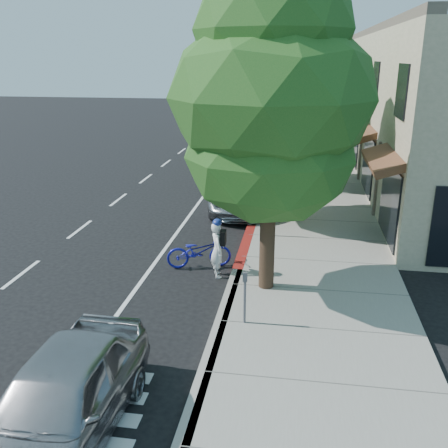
% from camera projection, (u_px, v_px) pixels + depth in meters
% --- Properties ---
extents(ground, '(120.00, 120.00, 0.00)m').
position_uv_depth(ground, '(242.00, 261.00, 15.43)').
color(ground, black).
rests_on(ground, ground).
extents(sidewalk, '(4.60, 56.00, 0.15)m').
position_uv_depth(sidewalk, '(313.00, 194.00, 22.56)').
color(sidewalk, gray).
rests_on(sidewalk, ground).
extents(curb, '(0.30, 56.00, 0.15)m').
position_uv_depth(curb, '(263.00, 192.00, 22.90)').
color(curb, '#9E998E').
rests_on(curb, ground).
extents(curb_red_segment, '(0.32, 4.00, 0.15)m').
position_uv_depth(curb_red_segment, '(245.00, 247.00, 16.34)').
color(curb_red_segment, maroon).
rests_on(curb_red_segment, ground).
extents(storefront_building, '(10.00, 36.00, 7.00)m').
position_uv_depth(storefront_building, '(438.00, 100.00, 29.76)').
color(storefront_building, beige).
rests_on(storefront_building, ground).
extents(street_tree_0, '(4.97, 4.97, 8.06)m').
position_uv_depth(street_tree_0, '(271.00, 102.00, 11.84)').
color(street_tree_0, black).
rests_on(street_tree_0, ground).
extents(street_tree_1, '(5.24, 5.24, 7.23)m').
position_uv_depth(street_tree_1, '(282.00, 107.00, 17.67)').
color(street_tree_1, black).
rests_on(street_tree_1, ground).
extents(street_tree_2, '(4.66, 4.66, 6.79)m').
position_uv_depth(street_tree_2, '(287.00, 99.00, 23.35)').
color(street_tree_2, black).
rests_on(street_tree_2, ground).
extents(street_tree_3, '(5.35, 5.35, 7.63)m').
position_uv_depth(street_tree_3, '(291.00, 82.00, 28.82)').
color(street_tree_3, black).
rests_on(street_tree_3, ground).
extents(street_tree_4, '(4.42, 4.42, 7.93)m').
position_uv_depth(street_tree_4, '(294.00, 71.00, 34.30)').
color(street_tree_4, black).
rests_on(street_tree_4, ground).
extents(street_tree_5, '(4.43, 4.43, 7.57)m').
position_uv_depth(street_tree_5, '(295.00, 73.00, 40.00)').
color(street_tree_5, black).
rests_on(street_tree_5, ground).
extents(cyclist, '(0.56, 0.68, 1.60)m').
position_uv_depth(cyclist, '(217.00, 250.00, 14.12)').
color(cyclist, white).
rests_on(cyclist, ground).
extents(bicycle, '(2.03, 1.19, 1.01)m').
position_uv_depth(bicycle, '(199.00, 251.00, 14.80)').
color(bicycle, '#16189A').
rests_on(bicycle, ground).
extents(silver_suv, '(2.84, 5.49, 1.48)m').
position_uv_depth(silver_suv, '(243.00, 191.00, 20.43)').
color(silver_suv, '#9B9B9F').
rests_on(silver_suv, ground).
extents(dark_sedan, '(1.70, 4.48, 1.46)m').
position_uv_depth(dark_sedan, '(248.00, 162.00, 26.13)').
color(dark_sedan, black).
rests_on(dark_sedan, ground).
extents(white_pickup, '(2.36, 5.44, 1.56)m').
position_uv_depth(white_pickup, '(254.00, 134.00, 35.08)').
color(white_pickup, white).
rests_on(white_pickup, ground).
extents(dark_suv_far, '(2.38, 4.65, 1.52)m').
position_uv_depth(dark_suv_far, '(261.00, 131.00, 36.49)').
color(dark_suv_far, black).
rests_on(dark_suv_far, ground).
extents(near_car_a, '(1.91, 4.57, 1.54)m').
position_uv_depth(near_car_a, '(60.00, 401.00, 7.98)').
color(near_car_a, '#9B9BA0').
rests_on(near_car_a, ground).
extents(pedestrian, '(0.91, 0.74, 1.75)m').
position_uv_depth(pedestrian, '(301.00, 166.00, 23.83)').
color(pedestrian, black).
rests_on(pedestrian, sidewalk).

